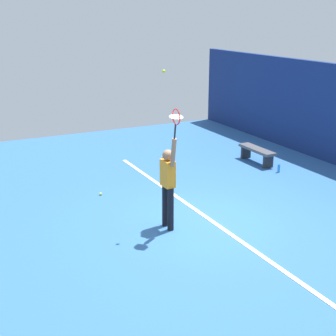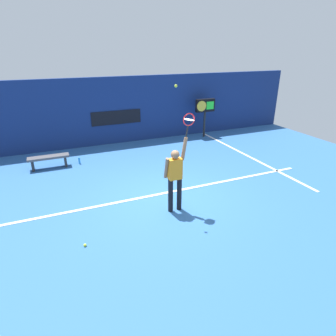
# 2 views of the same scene
# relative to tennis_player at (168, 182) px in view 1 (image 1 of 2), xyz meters

# --- Properties ---
(ground_plane) EXTENTS (18.00, 18.00, 0.00)m
(ground_plane) POSITION_rel_tennis_player_xyz_m (0.05, 0.73, -1.01)
(ground_plane) COLOR #2D609E
(court_baseline) EXTENTS (10.00, 0.10, 0.01)m
(court_baseline) POSITION_rel_tennis_player_xyz_m (0.05, 0.98, -1.01)
(court_baseline) COLOR white
(court_baseline) RESTS_ON ground_plane
(tennis_player) EXTENTS (0.58, 0.31, 1.99)m
(tennis_player) POSITION_rel_tennis_player_xyz_m (0.00, 0.00, 0.00)
(tennis_player) COLOR black
(tennis_player) RESTS_ON ground_plane
(tennis_racket) EXTENTS (0.36, 0.27, 0.62)m
(tennis_racket) POSITION_rel_tennis_player_xyz_m (0.35, -0.00, 1.38)
(tennis_racket) COLOR black
(tennis_ball) EXTENTS (0.07, 0.07, 0.07)m
(tennis_ball) POSITION_rel_tennis_player_xyz_m (-0.04, -0.07, 2.22)
(tennis_ball) COLOR #CCE033
(court_bench) EXTENTS (1.40, 0.36, 0.45)m
(court_bench) POSITION_rel_tennis_player_xyz_m (-2.94, 4.44, -0.67)
(court_bench) COLOR #4C4C51
(court_bench) RESTS_ON ground_plane
(water_bottle) EXTENTS (0.07, 0.07, 0.24)m
(water_bottle) POSITION_rel_tennis_player_xyz_m (-1.90, 4.44, -0.89)
(water_bottle) COLOR #338CD8
(water_bottle) RESTS_ON ground_plane
(spare_ball) EXTENTS (0.07, 0.07, 0.07)m
(spare_ball) POSITION_rel_tennis_player_xyz_m (-2.44, -0.64, -0.98)
(spare_ball) COLOR #CCE033
(spare_ball) RESTS_ON ground_plane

